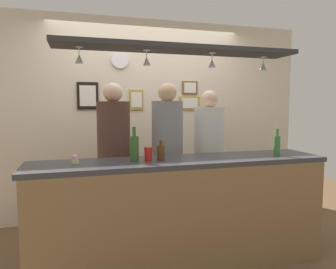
# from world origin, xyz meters

# --- Properties ---
(ground_plane) EXTENTS (8.00, 8.00, 0.00)m
(ground_plane) POSITION_xyz_m (0.00, 0.00, 0.00)
(ground_plane) COLOR brown
(back_wall) EXTENTS (4.40, 0.06, 2.60)m
(back_wall) POSITION_xyz_m (0.00, 1.10, 1.30)
(back_wall) COLOR beige
(back_wall) RESTS_ON ground_plane
(bar_counter) EXTENTS (2.70, 0.55, 1.00)m
(bar_counter) POSITION_xyz_m (0.00, -0.50, 0.68)
(bar_counter) COLOR #38383D
(bar_counter) RESTS_ON ground_plane
(overhead_glass_rack) EXTENTS (2.20, 0.36, 0.04)m
(overhead_glass_rack) POSITION_xyz_m (0.00, -0.30, 1.98)
(overhead_glass_rack) COLOR black
(hanging_wineglass_far_left) EXTENTS (0.07, 0.07, 0.13)m
(hanging_wineglass_far_left) POSITION_xyz_m (-0.87, -0.28, 1.87)
(hanging_wineglass_far_left) COLOR silver
(hanging_wineglass_far_left) RESTS_ON overhead_glass_rack
(hanging_wineglass_left) EXTENTS (0.07, 0.07, 0.13)m
(hanging_wineglass_left) POSITION_xyz_m (-0.30, -0.29, 1.87)
(hanging_wineglass_left) COLOR silver
(hanging_wineglass_left) RESTS_ON overhead_glass_rack
(hanging_wineglass_center_left) EXTENTS (0.07, 0.07, 0.13)m
(hanging_wineglass_center_left) POSITION_xyz_m (0.30, -0.31, 1.87)
(hanging_wineglass_center_left) COLOR silver
(hanging_wineglass_center_left) RESTS_ON overhead_glass_rack
(hanging_wineglass_center) EXTENTS (0.07, 0.07, 0.13)m
(hanging_wineglass_center) POSITION_xyz_m (0.89, -0.24, 1.87)
(hanging_wineglass_center) COLOR silver
(hanging_wineglass_center) RESTS_ON overhead_glass_rack
(person_left_brown_shirt) EXTENTS (0.34, 0.34, 1.72)m
(person_left_brown_shirt) POSITION_xyz_m (-0.54, 0.26, 1.04)
(person_left_brown_shirt) COLOR #2D334C
(person_left_brown_shirt) RESTS_ON ground_plane
(person_middle_grey_shirt) EXTENTS (0.34, 0.34, 1.72)m
(person_middle_grey_shirt) POSITION_xyz_m (0.04, 0.26, 1.04)
(person_middle_grey_shirt) COLOR #2D334C
(person_middle_grey_shirt) RESTS_ON ground_plane
(person_right_white_patterned_shirt) EXTENTS (0.34, 0.34, 1.65)m
(person_right_white_patterned_shirt) POSITION_xyz_m (0.53, 0.26, 0.99)
(person_right_white_patterned_shirt) COLOR #2D334C
(person_right_white_patterned_shirt) RESTS_ON ground_plane
(bottle_beer_green_import) EXTENTS (0.06, 0.06, 0.26)m
(bottle_beer_green_import) POSITION_xyz_m (0.94, -0.43, 1.10)
(bottle_beer_green_import) COLOR #336B2D
(bottle_beer_green_import) RESTS_ON bar_counter
(bottle_beer_brown_stubby) EXTENTS (0.07, 0.07, 0.18)m
(bottle_beer_brown_stubby) POSITION_xyz_m (-0.20, -0.36, 1.07)
(bottle_beer_brown_stubby) COLOR #512D14
(bottle_beer_brown_stubby) RESTS_ON bar_counter
(bottle_champagne_green) EXTENTS (0.08, 0.08, 0.30)m
(bottle_champagne_green) POSITION_xyz_m (-0.43, -0.33, 1.12)
(bottle_champagne_green) COLOR #2D5623
(bottle_champagne_green) RESTS_ON bar_counter
(drink_can) EXTENTS (0.07, 0.07, 0.12)m
(drink_can) POSITION_xyz_m (-0.31, -0.35, 1.06)
(drink_can) COLOR red
(drink_can) RESTS_ON bar_counter
(cupcake) EXTENTS (0.06, 0.06, 0.08)m
(cupcake) POSITION_xyz_m (-0.93, -0.30, 1.04)
(cupcake) COLOR beige
(cupcake) RESTS_ON bar_counter
(picture_frame_crest) EXTENTS (0.18, 0.02, 0.26)m
(picture_frame_crest) POSITION_xyz_m (-0.16, 1.06, 1.55)
(picture_frame_crest) COLOR #B29338
(picture_frame_crest) RESTS_ON back_wall
(picture_frame_caricature) EXTENTS (0.26, 0.02, 0.34)m
(picture_frame_caricature) POSITION_xyz_m (-0.77, 1.06, 1.60)
(picture_frame_caricature) COLOR black
(picture_frame_caricature) RESTS_ON back_wall
(picture_frame_upper_small) EXTENTS (0.22, 0.02, 0.18)m
(picture_frame_upper_small) POSITION_xyz_m (0.59, 1.06, 1.72)
(picture_frame_upper_small) COLOR brown
(picture_frame_upper_small) RESTS_ON back_wall
(picture_frame_lower_pair) EXTENTS (0.30, 0.02, 0.18)m
(picture_frame_lower_pair) POSITION_xyz_m (0.58, 1.06, 1.51)
(picture_frame_lower_pair) COLOR #B29338
(picture_frame_lower_pair) RESTS_ON back_wall
(wall_clock) EXTENTS (0.22, 0.03, 0.22)m
(wall_clock) POSITION_xyz_m (-0.37, 1.05, 2.06)
(wall_clock) COLOR white
(wall_clock) RESTS_ON back_wall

